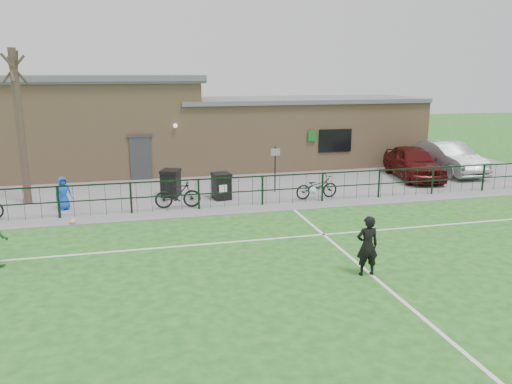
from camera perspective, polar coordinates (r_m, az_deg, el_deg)
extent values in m
plane|color=#205D1B|center=(12.15, 5.78, -11.41)|extent=(90.00, 90.00, 0.00)
cube|color=slate|center=(24.68, -4.74, 1.59)|extent=(34.00, 13.00, 0.02)
cube|color=white|center=(19.23, -2.00, -1.85)|extent=(28.00, 0.10, 0.01)
cube|color=white|center=(15.70, 0.88, -5.44)|extent=(28.00, 0.10, 0.01)
cube|color=white|center=(12.92, 14.31, -10.20)|extent=(0.10, 16.00, 0.01)
cube|color=black|center=(19.27, -2.14, 0.01)|extent=(28.00, 0.10, 1.20)
cylinder|color=#403027|center=(21.37, -25.34, 6.60)|extent=(0.30, 0.30, 6.00)
cube|color=black|center=(21.21, -9.71, 0.92)|extent=(0.92, 0.97, 1.04)
cube|color=black|center=(20.48, -3.97, 0.57)|extent=(0.75, 0.83, 1.00)
cylinder|color=black|center=(21.52, 2.19, 2.59)|extent=(0.06, 0.06, 2.00)
imported|color=#420C0B|center=(25.60, 17.55, 3.25)|extent=(2.63, 4.88, 1.58)
imported|color=#95989C|center=(27.53, 21.02, 3.69)|extent=(1.73, 4.86, 1.60)
imported|color=black|center=(19.32, -8.93, -0.28)|extent=(1.77, 0.56, 1.05)
imported|color=black|center=(20.69, 6.94, 0.58)|extent=(1.88, 0.81, 0.96)
imported|color=blue|center=(20.19, -21.18, -0.13)|extent=(0.73, 0.62, 1.27)
imported|color=black|center=(13.12, 12.60, -6.02)|extent=(0.61, 0.42, 1.59)
sphere|color=white|center=(14.89, 6.53, 0.14)|extent=(0.22, 0.22, 0.22)
sphere|color=white|center=(18.30, -20.21, -3.19)|extent=(0.21, 0.21, 0.21)
cube|color=tan|center=(27.32, -5.83, 6.43)|extent=(24.00, 5.00, 3.50)
cube|color=tan|center=(26.98, -19.42, 10.67)|extent=(11.52, 5.00, 1.20)
cube|color=#56585D|center=(26.96, -19.55, 12.19)|extent=(12.02, 5.40, 0.28)
cube|color=#56585D|center=(28.38, 4.87, 10.47)|extent=(13.44, 5.30, 0.22)
cube|color=#383A3D|center=(24.66, -13.03, 3.73)|extent=(1.00, 0.08, 2.10)
cube|color=black|center=(26.64, 9.03, 5.83)|extent=(1.80, 0.08, 1.20)
cube|color=#19661E|center=(26.08, 6.44, 6.41)|extent=(0.45, 0.04, 0.55)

